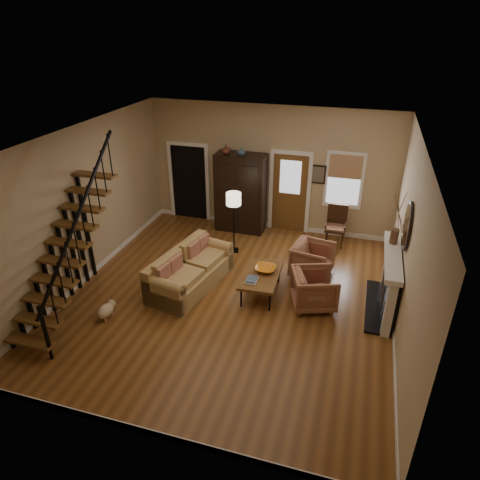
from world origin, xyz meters
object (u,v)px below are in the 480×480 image
(coffee_table, at_px, (261,284))
(side_chair, at_px, (336,227))
(armoire, at_px, (241,193))
(armchair_left, at_px, (314,289))
(armchair_right, at_px, (312,260))
(floor_lamp, at_px, (234,223))
(sofa, at_px, (191,270))

(coffee_table, relative_size, side_chair, 1.22)
(armoire, xyz_separation_m, armchair_left, (2.40, -2.95, -0.66))
(armoire, height_order, coffee_table, armoire)
(armchair_left, xyz_separation_m, armchair_right, (-0.19, 1.13, 0.00))
(side_chair, bearing_deg, armchair_left, -93.19)
(armoire, xyz_separation_m, floor_lamp, (0.20, -1.26, -0.28))
(coffee_table, height_order, armchair_left, armchair_left)
(sofa, distance_m, armchair_right, 2.70)
(armchair_right, bearing_deg, side_chair, -1.72)
(coffee_table, xyz_separation_m, armchair_right, (0.92, 1.03, 0.15))
(coffee_table, xyz_separation_m, armchair_left, (1.11, -0.10, 0.15))
(armchair_left, relative_size, side_chair, 0.83)
(coffee_table, bearing_deg, floor_lamp, 124.22)
(coffee_table, bearing_deg, sofa, -175.04)
(armoire, distance_m, armchair_right, 2.93)
(armoire, bearing_deg, armchair_right, -39.54)
(armchair_left, distance_m, armchair_right, 1.15)
(armoire, xyz_separation_m, side_chair, (2.55, -0.20, -0.54))
(armoire, height_order, sofa, armoire)
(armoire, distance_m, armchair_left, 3.86)
(armchair_left, bearing_deg, armoire, 20.00)
(sofa, height_order, armchair_right, sofa)
(side_chair, bearing_deg, coffee_table, -115.48)
(sofa, bearing_deg, coffee_table, 16.12)
(sofa, bearing_deg, armchair_right, 36.77)
(sofa, height_order, floor_lamp, floor_lamp)
(armoire, height_order, side_chair, armoire)
(armoire, xyz_separation_m, armchair_right, (2.20, -1.82, -0.66))
(sofa, bearing_deg, armoire, 96.80)
(armchair_right, height_order, floor_lamp, floor_lamp)
(armchair_right, relative_size, floor_lamp, 0.55)
(sofa, relative_size, floor_lamp, 1.39)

